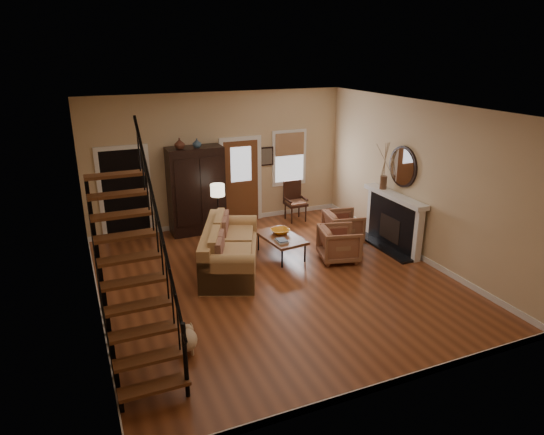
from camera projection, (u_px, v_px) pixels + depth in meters
name	position (u px, v px, depth m)	size (l,w,h in m)	color
room	(225.00, 185.00, 10.32)	(7.00, 7.33, 3.30)	brown
staircase	(130.00, 252.00, 6.76)	(0.94, 2.80, 3.20)	brown
fireplace	(395.00, 216.00, 10.79)	(0.33, 1.95, 2.30)	black
armoire	(196.00, 190.00, 11.57)	(1.30, 0.60, 2.10)	black
vase_a	(180.00, 144.00, 10.97)	(0.24, 0.24, 0.25)	#4C2619
vase_b	(197.00, 143.00, 11.12)	(0.20, 0.20, 0.21)	#334C60
sofa	(230.00, 249.00, 9.79)	(1.03, 2.38, 0.89)	tan
coffee_table	(281.00, 246.00, 10.47)	(0.70, 1.19, 0.46)	brown
bowl	(280.00, 231.00, 10.52)	(0.41, 0.41, 0.10)	orange
books	(282.00, 241.00, 10.08)	(0.22, 0.30, 0.06)	beige
armchair_left	(339.00, 244.00, 10.23)	(0.78, 0.81, 0.73)	brown
armchair_right	(343.00, 227.00, 11.15)	(0.79, 0.81, 0.74)	brown
floor_lamp	(218.00, 214.00, 11.03)	(0.32, 0.32, 1.40)	black
side_chair	(296.00, 202.00, 12.52)	(0.54, 0.54, 1.02)	#341A10
dog	(188.00, 341.00, 7.19)	(0.28, 0.48, 0.35)	beige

